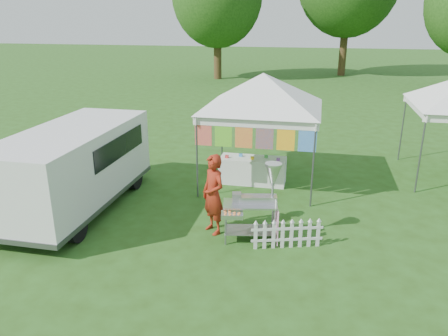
# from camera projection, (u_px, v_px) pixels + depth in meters

# --- Properties ---
(ground) EXTENTS (120.00, 120.00, 0.00)m
(ground) POSITION_uv_depth(u_px,v_px,m) (237.00, 241.00, 8.99)
(ground) COLOR #284A15
(ground) RESTS_ON ground
(canopy_main) EXTENTS (4.24, 4.24, 3.45)m
(canopy_main) POSITION_uv_depth(u_px,v_px,m) (263.00, 73.00, 11.24)
(canopy_main) COLOR #59595E
(canopy_main) RESTS_ON ground
(donut_cart) EXTENTS (1.21, 1.01, 1.66)m
(donut_cart) POSITION_uv_depth(u_px,v_px,m) (259.00, 196.00, 8.71)
(donut_cart) COLOR gray
(donut_cart) RESTS_ON ground
(vendor) EXTENTS (0.74, 0.73, 1.72)m
(vendor) POSITION_uv_depth(u_px,v_px,m) (213.00, 194.00, 9.10)
(vendor) COLOR maroon
(vendor) RESTS_ON ground
(cargo_van) EXTENTS (1.89, 4.71, 1.96)m
(cargo_van) POSITION_uv_depth(u_px,v_px,m) (77.00, 165.00, 10.28)
(cargo_van) COLOR silver
(cargo_van) RESTS_ON ground
(picket_fence) EXTENTS (1.38, 0.45, 0.56)m
(picket_fence) POSITION_uv_depth(u_px,v_px,m) (287.00, 235.00, 8.63)
(picket_fence) COLOR silver
(picket_fence) RESTS_ON ground
(display_table) EXTENTS (1.80, 0.70, 0.71)m
(display_table) POSITION_uv_depth(u_px,v_px,m) (253.00, 170.00, 12.04)
(display_table) COLOR white
(display_table) RESTS_ON ground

